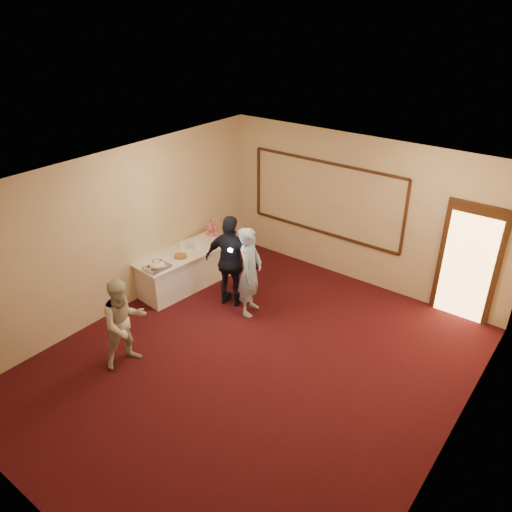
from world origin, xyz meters
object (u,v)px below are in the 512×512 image
Objects in this scene: cupcake_stand at (212,227)px; man at (250,272)px; pavlova_tray at (157,266)px; buffet_table at (186,268)px; plate_stack_b at (197,244)px; guest at (231,262)px; plate_stack_a at (183,245)px; woman at (124,323)px; tart at (180,257)px.

cupcake_stand is 1.95m from man.
pavlova_tray is 1.78m from cupcake_stand.
plate_stack_b is (0.09, 0.26, 0.47)m from buffet_table.
guest is (1.17, 0.05, 0.51)m from buffet_table.
woman reaches higher than plate_stack_a.
pavlova_tray is 2.85× the size of plate_stack_a.
buffet_table is at bearing 38.27° from woman.
pavlova_tray is 0.29× the size of man.
plate_stack_a is 0.10× the size of man.
cupcake_stand is at bearing 101.00° from tart.
plate_stack_b is (-0.02, 1.08, 0.01)m from pavlova_tray.
plate_stack_a is 0.10× the size of guest.
tart is 0.19× the size of woman.
guest is (1.27, -0.89, -0.03)m from cupcake_stand.
buffet_table is 7.75× the size of tart.
cupcake_stand is at bearing -48.60° from guest.
buffet_table is at bearing 73.66° from man.
tart is at bearing -51.89° from plate_stack_a.
woman is at bearing 71.26° from guest.
guest is (0.21, 2.35, 0.15)m from woman.
guest is at bearing 39.58° from pavlova_tray.
cupcake_stand is at bearing 44.77° from man.
plate_stack_b is 1.09m from guest.
buffet_table is 0.95m from pavlova_tray.
woman is at bearing -71.95° from cupcake_stand.
man reaches higher than woman.
buffet_table is 5.04× the size of cupcake_stand.
plate_stack_a is at bearing 128.11° from tart.
plate_stack_a is at bearing 104.61° from pavlova_tray.
woman is (0.86, -2.56, -0.10)m from plate_stack_b.
tart is 2.21m from woman.
buffet_table is at bearing -83.74° from cupcake_stand.
plate_stack_a is (-0.02, -0.86, -0.08)m from cupcake_stand.
woman reaches higher than tart.
plate_stack_b is 0.14× the size of woman.
plate_stack_b is (0.22, 0.18, 0.01)m from plate_stack_a.
pavlova_tray is 1.73m from man.
buffet_table is 1.69m from man.
man is (1.49, 0.27, 0.06)m from tart.
plate_stack_a is 0.28m from plate_stack_b.
buffet_table is 0.49m from tart.
pavlova_tray is 1.75× the size of tart.
woman reaches higher than pavlova_tray.
plate_stack_b is at bearing 69.88° from buffet_table.
tart is 0.17× the size of man.
guest is at bearing -35.09° from cupcake_stand.
man reaches higher than plate_stack_b.
plate_stack_a is 1.74m from man.
cupcake_stand is 0.29× the size of woman.
tart is (0.02, 0.58, -0.05)m from pavlova_tray.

